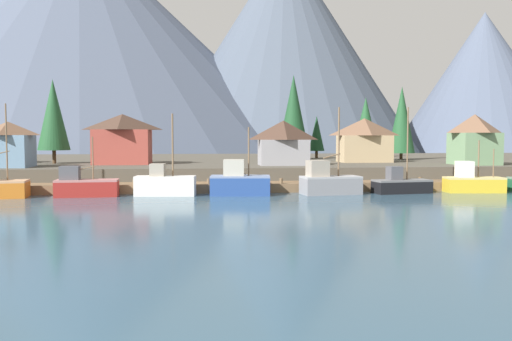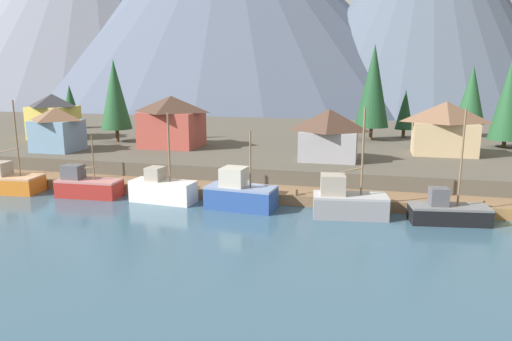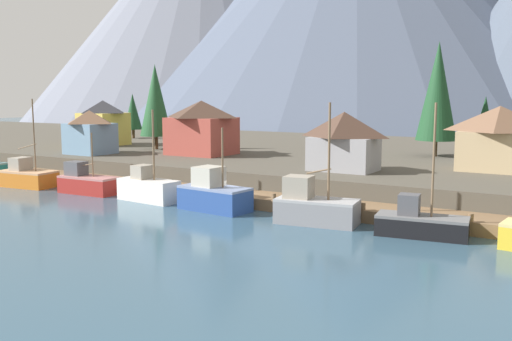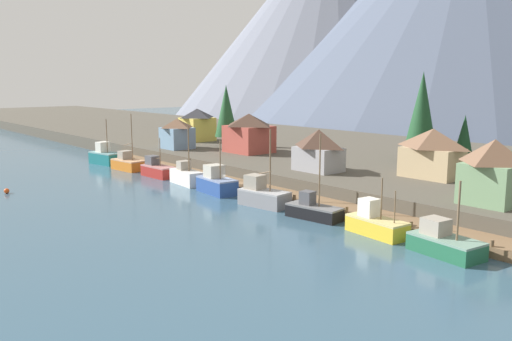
{
  "view_description": "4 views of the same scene",
  "coord_description": "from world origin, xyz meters",
  "px_view_note": "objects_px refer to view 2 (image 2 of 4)",
  "views": [
    {
      "loc": [
        -4.92,
        -58.73,
        6.13
      ],
      "look_at": [
        1.29,
        1.04,
        2.42
      ],
      "focal_mm": 37.86,
      "sensor_mm": 36.0,
      "label": 1
    },
    {
      "loc": [
        10.71,
        -41.48,
        12.08
      ],
      "look_at": [
        -0.32,
        2.17,
        2.75
      ],
      "focal_mm": 32.75,
      "sensor_mm": 36.0,
      "label": 2
    },
    {
      "loc": [
        27.28,
        -41.02,
        9.87
      ],
      "look_at": [
        0.92,
        2.32,
        3.12
      ],
      "focal_mm": 39.56,
      "sensor_mm": 36.0,
      "label": 3
    },
    {
      "loc": [
        56.4,
        -43.78,
        15.09
      ],
      "look_at": [
        1.0,
        3.58,
        2.71
      ],
      "focal_mm": 37.64,
      "sensor_mm": 36.0,
      "label": 4
    }
  ],
  "objects_px": {
    "fishing_boat_white": "(163,189)",
    "house_grey": "(329,134)",
    "conifer_back_left": "(70,102)",
    "house_yellow": "(53,116)",
    "house_blue": "(57,129)",
    "conifer_mid_right": "(509,99)",
    "fishing_boat_black": "(448,212)",
    "fishing_boat_red": "(87,186)",
    "conifer_near_left": "(405,109)",
    "fishing_boat_grey": "(347,202)",
    "conifer_mid_left": "(115,95)",
    "fishing_boat_blue": "(240,194)",
    "house_tan": "(445,128)",
    "conifer_near_right": "(373,86)",
    "conifer_back_right": "(471,95)",
    "fishing_boat_orange": "(9,182)",
    "house_red": "(172,121)"
  },
  "relations": [
    {
      "from": "conifer_near_right",
      "to": "house_tan",
      "type": "bearing_deg",
      "value": -51.22
    },
    {
      "from": "conifer_back_right",
      "to": "conifer_mid_left",
      "type": "bearing_deg",
      "value": -159.53
    },
    {
      "from": "house_red",
      "to": "conifer_near_right",
      "type": "bearing_deg",
      "value": 26.8
    },
    {
      "from": "fishing_boat_red",
      "to": "fishing_boat_orange",
      "type": "bearing_deg",
      "value": -179.85
    },
    {
      "from": "fishing_boat_red",
      "to": "fishing_boat_blue",
      "type": "relative_size",
      "value": 0.89
    },
    {
      "from": "house_yellow",
      "to": "conifer_mid_right",
      "type": "relative_size",
      "value": 0.56
    },
    {
      "from": "house_blue",
      "to": "house_yellow",
      "type": "relative_size",
      "value": 0.83
    },
    {
      "from": "house_blue",
      "to": "fishing_boat_orange",
      "type": "bearing_deg",
      "value": -78.73
    },
    {
      "from": "fishing_boat_white",
      "to": "house_tan",
      "type": "distance_m",
      "value": 34.27
    },
    {
      "from": "fishing_boat_white",
      "to": "house_grey",
      "type": "xyz_separation_m",
      "value": [
        14.53,
        12.38,
        4.24
      ]
    },
    {
      "from": "fishing_boat_white",
      "to": "house_blue",
      "type": "relative_size",
      "value": 1.56
    },
    {
      "from": "fishing_boat_grey",
      "to": "fishing_boat_black",
      "type": "xyz_separation_m",
      "value": [
        8.17,
        0.24,
        -0.36
      ]
    },
    {
      "from": "fishing_boat_white",
      "to": "conifer_back_left",
      "type": "xyz_separation_m",
      "value": [
        -33.35,
        33.28,
        5.89
      ]
    },
    {
      "from": "house_blue",
      "to": "conifer_mid_left",
      "type": "height_order",
      "value": "conifer_mid_left"
    },
    {
      "from": "house_blue",
      "to": "conifer_mid_left",
      "type": "bearing_deg",
      "value": 72.3
    },
    {
      "from": "fishing_boat_orange",
      "to": "fishing_boat_white",
      "type": "relative_size",
      "value": 1.11
    },
    {
      "from": "house_yellow",
      "to": "fishing_boat_orange",
      "type": "bearing_deg",
      "value": -64.04
    },
    {
      "from": "fishing_boat_blue",
      "to": "house_blue",
      "type": "distance_m",
      "value": 29.56
    },
    {
      "from": "house_red",
      "to": "fishing_boat_red",
      "type": "bearing_deg",
      "value": -94.74
    },
    {
      "from": "fishing_boat_white",
      "to": "fishing_boat_black",
      "type": "bearing_deg",
      "value": 4.6
    },
    {
      "from": "fishing_boat_grey",
      "to": "conifer_mid_left",
      "type": "relative_size",
      "value": 0.81
    },
    {
      "from": "fishing_boat_blue",
      "to": "conifer_mid_right",
      "type": "height_order",
      "value": "conifer_mid_right"
    },
    {
      "from": "fishing_boat_red",
      "to": "conifer_near_left",
      "type": "xyz_separation_m",
      "value": [
        32.01,
        34.8,
        5.69
      ]
    },
    {
      "from": "fishing_boat_black",
      "to": "conifer_near_left",
      "type": "xyz_separation_m",
      "value": [
        -1.8,
        35.0,
        5.84
      ]
    },
    {
      "from": "fishing_boat_black",
      "to": "conifer_mid_left",
      "type": "relative_size",
      "value": 0.81
    },
    {
      "from": "conifer_near_right",
      "to": "fishing_boat_black",
      "type": "bearing_deg",
      "value": -77.82
    },
    {
      "from": "fishing_boat_red",
      "to": "fishing_boat_black",
      "type": "distance_m",
      "value": 33.81
    },
    {
      "from": "house_tan",
      "to": "fishing_boat_orange",
      "type": "bearing_deg",
      "value": -155.72
    },
    {
      "from": "fishing_boat_blue",
      "to": "house_tan",
      "type": "bearing_deg",
      "value": 50.49
    },
    {
      "from": "fishing_boat_orange",
      "to": "fishing_boat_black",
      "type": "height_order",
      "value": "fishing_boat_orange"
    },
    {
      "from": "house_blue",
      "to": "conifer_back_right",
      "type": "xyz_separation_m",
      "value": [
        53.05,
        27.9,
        3.6
      ]
    },
    {
      "from": "house_tan",
      "to": "conifer_back_right",
      "type": "relative_size",
      "value": 0.7
    },
    {
      "from": "conifer_back_left",
      "to": "fishing_boat_blue",
      "type": "bearing_deg",
      "value": -39.21
    },
    {
      "from": "house_tan",
      "to": "house_grey",
      "type": "relative_size",
      "value": 1.16
    },
    {
      "from": "house_blue",
      "to": "conifer_mid_right",
      "type": "relative_size",
      "value": 0.47
    },
    {
      "from": "house_yellow",
      "to": "conifer_back_left",
      "type": "relative_size",
      "value": 0.86
    },
    {
      "from": "fishing_boat_black",
      "to": "conifer_mid_left",
      "type": "xyz_separation_m",
      "value": [
        -42.02,
        20.15,
        8.28
      ]
    },
    {
      "from": "house_tan",
      "to": "conifer_mid_left",
      "type": "relative_size",
      "value": 0.65
    },
    {
      "from": "fishing_boat_white",
      "to": "conifer_back_right",
      "type": "distance_m",
      "value": 51.86
    },
    {
      "from": "house_tan",
      "to": "conifer_near_right",
      "type": "height_order",
      "value": "conifer_near_right"
    },
    {
      "from": "fishing_boat_white",
      "to": "fishing_boat_grey",
      "type": "xyz_separation_m",
      "value": [
        17.47,
        -0.47,
        0.08
      ]
    },
    {
      "from": "fishing_boat_black",
      "to": "conifer_back_right",
      "type": "relative_size",
      "value": 0.86
    },
    {
      "from": "fishing_boat_orange",
      "to": "house_red",
      "type": "xyz_separation_m",
      "value": [
        10.37,
        17.96,
        4.86
      ]
    },
    {
      "from": "fishing_boat_black",
      "to": "conifer_back_left",
      "type": "height_order",
      "value": "conifer_back_left"
    },
    {
      "from": "house_tan",
      "to": "house_grey",
      "type": "bearing_deg",
      "value": -150.81
    },
    {
      "from": "house_yellow",
      "to": "house_blue",
      "type": "bearing_deg",
      "value": -51.08
    },
    {
      "from": "fishing_boat_black",
      "to": "conifer_mid_right",
      "type": "xyz_separation_m",
      "value": [
        10.57,
        27.62,
        8.0
      ]
    },
    {
      "from": "house_red",
      "to": "conifer_back_right",
      "type": "distance_m",
      "value": 45.74
    },
    {
      "from": "conifer_mid_right",
      "to": "conifer_near_right",
      "type": "bearing_deg",
      "value": 169.81
    },
    {
      "from": "fishing_boat_black",
      "to": "fishing_boat_grey",
      "type": "bearing_deg",
      "value": 173.57
    }
  ]
}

